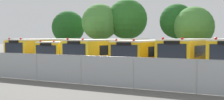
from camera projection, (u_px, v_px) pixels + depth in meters
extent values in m
plane|color=#595651|center=(130.00, 69.00, 27.60)|extent=(160.00, 160.00, 0.00)
cube|color=yellow|center=(50.00, 51.00, 31.65)|extent=(2.59, 9.90, 2.10)
cube|color=white|center=(50.00, 39.00, 31.61)|extent=(2.54, 9.70, 0.12)
cube|color=black|center=(13.00, 63.00, 27.25)|extent=(2.40, 0.22, 0.36)
cube|color=black|center=(14.00, 48.00, 27.24)|extent=(1.93, 0.11, 1.01)
cube|color=black|center=(62.00, 47.00, 31.36)|extent=(0.23, 7.68, 0.75)
cube|color=black|center=(42.00, 47.00, 32.45)|extent=(0.23, 7.68, 0.75)
cube|color=black|center=(50.00, 55.00, 31.67)|extent=(2.62, 10.00, 0.10)
sphere|color=red|center=(21.00, 39.00, 27.06)|extent=(0.18, 0.18, 0.18)
sphere|color=red|center=(9.00, 39.00, 27.65)|extent=(0.18, 0.18, 0.18)
cube|color=black|center=(13.00, 42.00, 27.20)|extent=(1.06, 0.11, 0.24)
cylinder|color=black|center=(35.00, 63.00, 28.09)|extent=(0.30, 1.01, 1.00)
cylinder|color=black|center=(17.00, 62.00, 29.03)|extent=(0.30, 1.01, 1.00)
cylinder|color=black|center=(76.00, 58.00, 34.00)|extent=(0.30, 1.01, 1.00)
cylinder|color=black|center=(60.00, 58.00, 34.94)|extent=(0.30, 1.01, 1.00)
cube|color=yellow|center=(82.00, 52.00, 30.17)|extent=(2.58, 10.19, 1.91)
cube|color=white|center=(82.00, 42.00, 30.13)|extent=(2.53, 9.99, 0.12)
cube|color=black|center=(45.00, 65.00, 25.70)|extent=(2.53, 0.18, 0.36)
cube|color=black|center=(46.00, 51.00, 25.69)|extent=(2.03, 0.08, 0.92)
cube|color=black|center=(95.00, 49.00, 29.81)|extent=(0.12, 7.93, 0.69)
cube|color=black|center=(73.00, 49.00, 31.03)|extent=(0.12, 7.93, 0.69)
cube|color=black|center=(82.00, 56.00, 30.19)|extent=(2.60, 10.29, 0.10)
sphere|color=red|center=(54.00, 41.00, 25.48)|extent=(0.18, 0.18, 0.18)
sphere|color=red|center=(41.00, 41.00, 26.14)|extent=(0.18, 0.18, 0.18)
cube|color=black|center=(46.00, 44.00, 25.66)|extent=(1.12, 0.09, 0.24)
cylinder|color=black|center=(68.00, 64.00, 26.45)|extent=(0.29, 1.00, 1.00)
cylinder|color=black|center=(47.00, 63.00, 27.52)|extent=(0.29, 1.00, 1.00)
cylinder|color=black|center=(109.00, 59.00, 32.55)|extent=(0.29, 1.00, 1.00)
cylinder|color=black|center=(91.00, 58.00, 33.61)|extent=(0.29, 1.00, 1.00)
cube|color=yellow|center=(112.00, 52.00, 28.49)|extent=(2.74, 11.50, 2.10)
cube|color=white|center=(112.00, 40.00, 28.44)|extent=(2.68, 11.27, 0.12)
cube|color=black|center=(73.00, 67.00, 23.49)|extent=(2.54, 0.22, 0.36)
cube|color=black|center=(74.00, 50.00, 23.48)|extent=(2.04, 0.11, 1.01)
cube|color=black|center=(127.00, 49.00, 28.11)|extent=(0.24, 8.92, 0.75)
cube|color=black|center=(102.00, 48.00, 29.36)|extent=(0.24, 8.92, 0.75)
cube|color=black|center=(112.00, 57.00, 28.51)|extent=(2.77, 11.61, 0.10)
sphere|color=red|center=(83.00, 39.00, 23.26)|extent=(0.18, 0.18, 0.18)
sphere|color=red|center=(68.00, 39.00, 23.93)|extent=(0.18, 0.18, 0.18)
cube|color=black|center=(74.00, 43.00, 23.45)|extent=(1.12, 0.10, 0.24)
cylinder|color=black|center=(97.00, 67.00, 24.23)|extent=(0.30, 1.01, 1.00)
cylinder|color=black|center=(73.00, 66.00, 25.32)|extent=(0.30, 1.01, 1.00)
cylinder|color=black|center=(142.00, 60.00, 31.39)|extent=(0.30, 1.01, 1.00)
cylinder|color=black|center=(122.00, 59.00, 32.48)|extent=(0.30, 1.01, 1.00)
cube|color=#EAA80C|center=(151.00, 54.00, 26.87)|extent=(2.70, 9.88, 2.03)
cube|color=white|center=(151.00, 41.00, 26.82)|extent=(2.65, 9.68, 0.12)
cube|color=black|center=(123.00, 69.00, 22.56)|extent=(2.58, 0.20, 0.36)
cube|color=black|center=(124.00, 52.00, 22.55)|extent=(2.07, 0.10, 0.98)
cube|color=black|center=(167.00, 50.00, 26.49)|extent=(0.17, 7.67, 0.73)
cube|color=black|center=(138.00, 49.00, 27.74)|extent=(0.17, 7.67, 0.73)
cube|color=black|center=(151.00, 58.00, 26.89)|extent=(2.73, 9.98, 0.10)
sphere|color=red|center=(134.00, 40.00, 22.33)|extent=(0.18, 0.18, 0.18)
sphere|color=red|center=(116.00, 40.00, 23.01)|extent=(0.18, 0.18, 0.18)
cube|color=black|center=(124.00, 44.00, 22.52)|extent=(1.14, 0.10, 0.24)
cylinder|color=black|center=(146.00, 68.00, 23.29)|extent=(0.30, 1.00, 1.00)
cylinder|color=black|center=(119.00, 67.00, 24.39)|extent=(0.30, 1.00, 1.00)
cylinder|color=black|center=(175.00, 62.00, 29.07)|extent=(0.30, 1.00, 1.00)
cylinder|color=black|center=(152.00, 61.00, 30.17)|extent=(0.30, 1.00, 1.00)
cube|color=yellow|center=(189.00, 54.00, 25.08)|extent=(2.49, 9.12, 2.15)
cube|color=white|center=(189.00, 40.00, 25.03)|extent=(2.44, 8.93, 0.12)
cube|color=black|center=(171.00, 71.00, 21.04)|extent=(2.43, 0.19, 0.36)
cube|color=black|center=(172.00, 52.00, 21.02)|extent=(1.95, 0.08, 1.03)
cube|color=black|center=(206.00, 50.00, 24.77)|extent=(0.12, 7.09, 0.77)
cube|color=black|center=(175.00, 49.00, 25.89)|extent=(0.12, 7.09, 0.77)
cube|color=black|center=(189.00, 60.00, 25.10)|extent=(2.51, 9.21, 0.10)
sphere|color=red|center=(182.00, 39.00, 20.84)|extent=(0.18, 0.18, 0.18)
sphere|color=red|center=(163.00, 39.00, 21.44)|extent=(0.18, 0.18, 0.18)
cube|color=black|center=(172.00, 43.00, 20.99)|extent=(1.07, 0.09, 0.24)
cylinder|color=black|center=(193.00, 70.00, 21.85)|extent=(0.29, 1.00, 1.00)
cylinder|color=black|center=(163.00, 69.00, 22.82)|extent=(0.29, 1.00, 1.00)
cylinder|color=black|center=(210.00, 64.00, 27.06)|extent=(0.29, 1.00, 1.00)
cylinder|color=black|center=(185.00, 63.00, 28.03)|extent=(0.29, 1.00, 1.00)
cube|color=black|center=(220.00, 50.00, 24.31)|extent=(0.27, 8.37, 0.78)
sphere|color=red|center=(216.00, 39.00, 19.09)|extent=(0.18, 0.18, 0.18)
cylinder|color=black|center=(212.00, 73.00, 20.49)|extent=(0.31, 1.01, 1.00)
cylinder|color=#4C3823|center=(68.00, 49.00, 42.23)|extent=(0.35, 0.35, 2.40)
sphere|color=#1E561E|center=(68.00, 27.00, 42.11)|extent=(4.30, 4.30, 4.30)
sphere|color=#1E561E|center=(65.00, 27.00, 42.67)|extent=(2.50, 2.50, 2.50)
cylinder|color=#4C3823|center=(100.00, 48.00, 38.03)|extent=(0.40, 0.40, 2.88)
sphere|color=#478438|center=(100.00, 22.00, 37.90)|extent=(4.33, 4.33, 4.33)
sphere|color=#478438|center=(101.00, 19.00, 37.97)|extent=(3.34, 3.34, 3.34)
cylinder|color=#4C3823|center=(127.00, 47.00, 38.29)|extent=(0.29, 0.29, 3.04)
sphere|color=#286623|center=(127.00, 19.00, 38.15)|extent=(4.79, 4.79, 4.79)
sphere|color=#286623|center=(125.00, 17.00, 38.38)|extent=(2.81, 2.81, 2.81)
cylinder|color=#4C3823|center=(177.00, 48.00, 35.89)|extent=(0.43, 0.43, 3.05)
sphere|color=#1E561E|center=(177.00, 21.00, 35.76)|extent=(3.87, 3.87, 3.87)
sphere|color=#1E561E|center=(171.00, 24.00, 35.86)|extent=(2.48, 2.48, 2.48)
cylinder|color=#4C3823|center=(194.00, 52.00, 34.06)|extent=(0.36, 0.36, 2.24)
sphere|color=#478438|center=(194.00, 27.00, 33.94)|extent=(4.27, 4.27, 4.27)
sphere|color=#478438|center=(199.00, 26.00, 33.49)|extent=(2.95, 2.95, 2.95)
cylinder|color=#9EA0A3|center=(37.00, 67.00, 20.36)|extent=(0.07, 0.07, 1.71)
cylinder|color=#9EA0A3|center=(81.00, 70.00, 18.77)|extent=(0.07, 0.07, 1.71)
cylinder|color=#9EA0A3|center=(133.00, 73.00, 17.17)|extent=(0.07, 0.07, 1.71)
cylinder|color=#9EA0A3|center=(197.00, 77.00, 15.58)|extent=(0.07, 0.07, 1.71)
cube|color=#ADB2B7|center=(58.00, 68.00, 19.57)|extent=(23.55, 0.02, 1.67)
cylinder|color=#9EA0A3|center=(58.00, 55.00, 19.53)|extent=(23.55, 0.04, 0.04)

